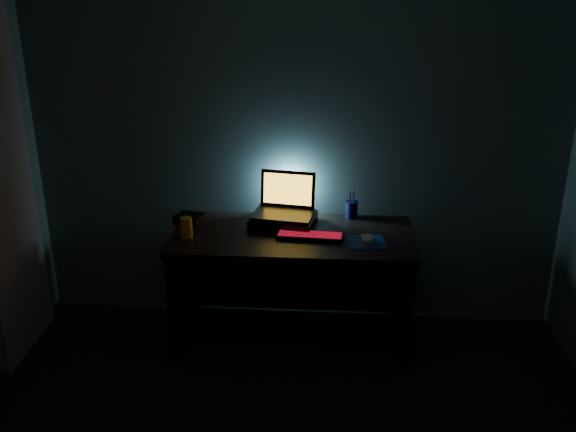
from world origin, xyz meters
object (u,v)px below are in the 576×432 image
object	(u,v)px
pen_cup	(352,210)
juice_glass	(186,228)
laptop	(285,204)
router	(189,219)
mouse	(367,240)
keyboard	(310,236)

from	to	relation	value
pen_cup	juice_glass	size ratio (longest dim) A/B	0.89
laptop	pen_cup	distance (m)	0.45
router	mouse	bearing A→B (deg)	5.22
laptop	keyboard	size ratio (longest dim) A/B	1.00
pen_cup	juice_glass	distance (m)	1.09
laptop	mouse	world-z (taller)	laptop
mouse	pen_cup	bearing A→B (deg)	96.18
keyboard	mouse	bearing A→B (deg)	-3.93
mouse	laptop	bearing A→B (deg)	143.81
laptop	mouse	size ratio (longest dim) A/B	4.26
keyboard	pen_cup	xyz separation A→B (m)	(0.26, 0.35, 0.04)
pen_cup	juice_glass	bearing A→B (deg)	-158.60
mouse	pen_cup	distance (m)	0.41
laptop	pen_cup	xyz separation A→B (m)	(0.43, 0.10, -0.06)
juice_glass	pen_cup	bearing A→B (deg)	21.40
juice_glass	router	bearing A→B (deg)	98.61
pen_cup	juice_glass	world-z (taller)	juice_glass
juice_glass	router	size ratio (longest dim) A/B	0.64
juice_glass	router	world-z (taller)	juice_glass
mouse	juice_glass	xyz separation A→B (m)	(-1.10, 0.00, 0.05)
keyboard	mouse	distance (m)	0.35
pen_cup	router	distance (m)	1.07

